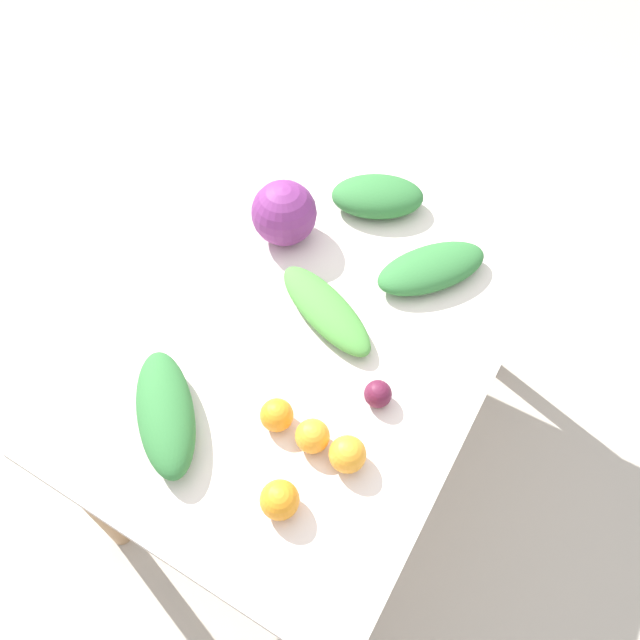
{
  "coord_description": "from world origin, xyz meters",
  "views": [
    {
      "loc": [
        -0.78,
        -0.45,
        2.03
      ],
      "look_at": [
        0.0,
        0.0,
        0.74
      ],
      "focal_mm": 35.0,
      "sensor_mm": 36.0,
      "label": 1
    }
  ],
  "objects_px": {
    "greens_bunch_beet_tops": "(377,196)",
    "orange_2": "(277,415)",
    "orange_0": "(312,436)",
    "cabbage_purple": "(284,213)",
    "orange_1": "(280,500)",
    "beet_root": "(378,394)",
    "greens_bunch_chard": "(166,413)",
    "greens_bunch_dandelion": "(326,310)",
    "orange_3": "(347,454)",
    "greens_bunch_scallion": "(431,268)"
  },
  "relations": [
    {
      "from": "greens_bunch_beet_tops",
      "to": "orange_2",
      "type": "xyz_separation_m",
      "value": [
        -0.73,
        -0.12,
        -0.01
      ]
    },
    {
      "from": "orange_0",
      "to": "greens_bunch_beet_tops",
      "type": "bearing_deg",
      "value": 16.45
    },
    {
      "from": "cabbage_purple",
      "to": "orange_1",
      "type": "height_order",
      "value": "cabbage_purple"
    },
    {
      "from": "beet_root",
      "to": "orange_1",
      "type": "height_order",
      "value": "orange_1"
    },
    {
      "from": "greens_bunch_beet_tops",
      "to": "cabbage_purple",
      "type": "bearing_deg",
      "value": 143.03
    },
    {
      "from": "greens_bunch_chard",
      "to": "greens_bunch_beet_tops",
      "type": "xyz_separation_m",
      "value": [
        0.85,
        -0.1,
        -0.0
      ]
    },
    {
      "from": "greens_bunch_beet_tops",
      "to": "orange_0",
      "type": "height_order",
      "value": "greens_bunch_beet_tops"
    },
    {
      "from": "greens_bunch_dandelion",
      "to": "beet_root",
      "type": "relative_size",
      "value": 5.15
    },
    {
      "from": "cabbage_purple",
      "to": "orange_1",
      "type": "xyz_separation_m",
      "value": [
        -0.66,
        -0.4,
        -0.05
      ]
    },
    {
      "from": "greens_bunch_dandelion",
      "to": "orange_0",
      "type": "xyz_separation_m",
      "value": [
        -0.32,
        -0.15,
        0.01
      ]
    },
    {
      "from": "orange_2",
      "to": "orange_3",
      "type": "distance_m",
      "value": 0.18
    },
    {
      "from": "greens_bunch_dandelion",
      "to": "beet_root",
      "type": "distance_m",
      "value": 0.27
    },
    {
      "from": "greens_bunch_scallion",
      "to": "beet_root",
      "type": "bearing_deg",
      "value": -173.16
    },
    {
      "from": "greens_bunch_chard",
      "to": "orange_1",
      "type": "height_order",
      "value": "greens_bunch_chard"
    },
    {
      "from": "orange_2",
      "to": "orange_3",
      "type": "height_order",
      "value": "orange_3"
    },
    {
      "from": "orange_0",
      "to": "cabbage_purple",
      "type": "bearing_deg",
      "value": 37.55
    },
    {
      "from": "orange_0",
      "to": "greens_bunch_scallion",
      "type": "bearing_deg",
      "value": -2.75
    },
    {
      "from": "greens_bunch_dandelion",
      "to": "greens_bunch_chard",
      "type": "bearing_deg",
      "value": 159.32
    },
    {
      "from": "greens_bunch_scallion",
      "to": "orange_3",
      "type": "height_order",
      "value": "orange_3"
    },
    {
      "from": "cabbage_purple",
      "to": "beet_root",
      "type": "distance_m",
      "value": 0.57
    },
    {
      "from": "greens_bunch_chard",
      "to": "orange_3",
      "type": "xyz_separation_m",
      "value": [
        0.12,
        -0.4,
        -0.0
      ]
    },
    {
      "from": "greens_bunch_dandelion",
      "to": "greens_bunch_chard",
      "type": "height_order",
      "value": "greens_bunch_chard"
    },
    {
      "from": "greens_bunch_dandelion",
      "to": "orange_1",
      "type": "distance_m",
      "value": 0.5
    },
    {
      "from": "orange_2",
      "to": "greens_bunch_beet_tops",
      "type": "bearing_deg",
      "value": 9.4
    },
    {
      "from": "greens_bunch_scallion",
      "to": "orange_0",
      "type": "height_order",
      "value": "orange_0"
    },
    {
      "from": "cabbage_purple",
      "to": "beet_root",
      "type": "bearing_deg",
      "value": -125.88
    },
    {
      "from": "orange_3",
      "to": "orange_0",
      "type": "bearing_deg",
      "value": 90.48
    },
    {
      "from": "cabbage_purple",
      "to": "greens_bunch_scallion",
      "type": "relative_size",
      "value": 0.58
    },
    {
      "from": "greens_bunch_chard",
      "to": "orange_1",
      "type": "relative_size",
      "value": 3.89
    },
    {
      "from": "cabbage_purple",
      "to": "beet_root",
      "type": "relative_size",
      "value": 2.74
    },
    {
      "from": "beet_root",
      "to": "orange_2",
      "type": "height_order",
      "value": "orange_2"
    },
    {
      "from": "greens_bunch_scallion",
      "to": "greens_bunch_chard",
      "type": "height_order",
      "value": "greens_bunch_chard"
    },
    {
      "from": "greens_bunch_scallion",
      "to": "greens_bunch_chard",
      "type": "distance_m",
      "value": 0.77
    },
    {
      "from": "cabbage_purple",
      "to": "greens_bunch_beet_tops",
      "type": "relative_size",
      "value": 0.68
    },
    {
      "from": "beet_root",
      "to": "greens_bunch_beet_tops",
      "type": "bearing_deg",
      "value": 27.41
    },
    {
      "from": "greens_bunch_scallion",
      "to": "beet_root",
      "type": "relative_size",
      "value": 4.73
    },
    {
      "from": "greens_bunch_dandelion",
      "to": "orange_3",
      "type": "height_order",
      "value": "orange_3"
    },
    {
      "from": "beet_root",
      "to": "orange_1",
      "type": "bearing_deg",
      "value": 169.41
    },
    {
      "from": "greens_bunch_scallion",
      "to": "orange_3",
      "type": "distance_m",
      "value": 0.57
    },
    {
      "from": "orange_2",
      "to": "orange_1",
      "type": "bearing_deg",
      "value": -145.69
    },
    {
      "from": "beet_root",
      "to": "orange_0",
      "type": "height_order",
      "value": "orange_0"
    },
    {
      "from": "greens_bunch_dandelion",
      "to": "orange_0",
      "type": "distance_m",
      "value": 0.35
    },
    {
      "from": "greens_bunch_beet_tops",
      "to": "orange_2",
      "type": "relative_size",
      "value": 3.45
    },
    {
      "from": "greens_bunch_dandelion",
      "to": "greens_bunch_beet_tops",
      "type": "relative_size",
      "value": 1.28
    },
    {
      "from": "greens_bunch_chard",
      "to": "orange_1",
      "type": "xyz_separation_m",
      "value": [
        -0.04,
        -0.33,
        -0.0
      ]
    },
    {
      "from": "greens_bunch_chard",
      "to": "orange_2",
      "type": "relative_size",
      "value": 4.25
    },
    {
      "from": "greens_bunch_scallion",
      "to": "greens_bunch_dandelion",
      "type": "height_order",
      "value": "greens_bunch_scallion"
    },
    {
      "from": "greens_bunch_chard",
      "to": "orange_3",
      "type": "distance_m",
      "value": 0.42
    },
    {
      "from": "beet_root",
      "to": "orange_3",
      "type": "relative_size",
      "value": 0.79
    },
    {
      "from": "greens_bunch_dandelion",
      "to": "beet_root",
      "type": "bearing_deg",
      "value": -123.69
    }
  ]
}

